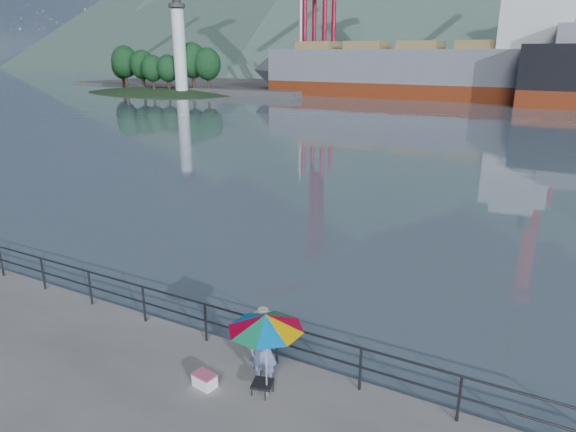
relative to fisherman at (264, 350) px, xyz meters
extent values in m
cube|color=slate|center=(-3.13, 129.07, -0.82)|extent=(500.00, 280.00, 0.00)
cylinder|color=#2D3033|center=(-3.13, 0.77, 0.18)|extent=(22.00, 0.05, 0.05)
cylinder|color=#2D3033|center=(-3.13, 0.77, -0.27)|extent=(22.00, 0.05, 0.05)
cube|color=#2D3033|center=(-3.13, 0.77, -0.32)|extent=(22.00, 0.06, 1.00)
cone|color=#385147|center=(-143.13, 189.07, 26.68)|extent=(228.80, 228.80, 55.00)
ellipsoid|color=#263F1E|center=(-58.13, 61.07, -0.82)|extent=(48.00, 26.40, 8.40)
cylinder|color=white|center=(-52.13, 60.07, 5.68)|extent=(2.00, 2.00, 13.00)
cylinder|color=#2D2D2D|center=(-52.13, 60.07, 13.18)|extent=(1.80, 1.80, 2.00)
imported|color=#203D94|center=(0.00, 0.00, 0.00)|extent=(0.68, 0.53, 1.64)
cylinder|color=white|center=(0.27, -0.34, 0.05)|extent=(0.04, 0.04, 1.73)
cone|color=#158A55|center=(0.27, -0.34, 0.91)|extent=(1.94, 1.94, 0.32)
cube|color=black|center=(0.15, -0.32, -0.58)|extent=(0.51, 0.51, 0.05)
cube|color=#2D3033|center=(0.15, -0.32, -0.71)|extent=(0.35, 0.35, 0.22)
cube|color=white|center=(-1.05, -0.69, -0.68)|extent=(0.52, 0.39, 0.27)
cylinder|color=black|center=(-0.25, 1.27, -0.82)|extent=(0.71, 1.69, 1.28)
cube|color=maroon|center=(-16.41, 73.26, -0.07)|extent=(48.74, 8.44, 2.50)
cube|color=slate|center=(-16.41, 73.26, 3.68)|extent=(48.74, 8.44, 5.00)
cube|color=silver|center=(-0.81, 73.26, 9.68)|extent=(9.00, 7.09, 7.00)
camera|label=1|loc=(4.93, -7.99, 5.99)|focal=32.00mm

